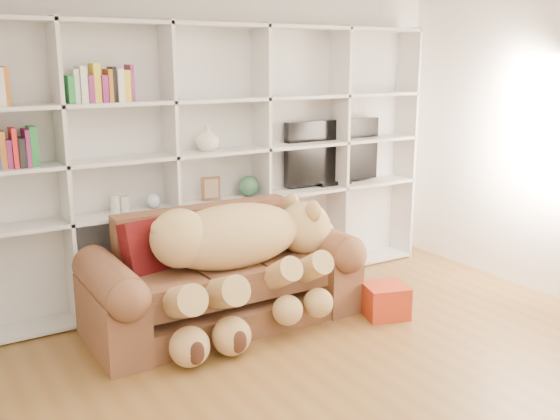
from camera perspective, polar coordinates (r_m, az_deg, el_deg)
floor at (r=4.11m, az=9.78°, el=-17.17°), size 5.00×5.00×0.00m
wall_back at (r=5.69m, az=-6.61°, el=6.06°), size 5.00×0.02×2.70m
bookshelf at (r=5.47m, az=-8.26°, el=5.24°), size 4.43×0.35×2.40m
sofa at (r=5.09m, az=-5.30°, el=-6.54°), size 2.16×0.93×0.91m
teddy_bear at (r=4.87m, az=-3.67°, el=-3.69°), size 1.73×0.92×1.00m
throw_pillow at (r=4.91m, az=-11.80°, el=-3.35°), size 0.48×0.33×0.46m
gift_box at (r=5.31m, az=9.58°, el=-8.17°), size 0.42×0.41×0.27m
tv at (r=6.25m, az=4.83°, el=5.24°), size 1.09×0.18×0.65m
picture_frame at (r=5.54m, az=-6.35°, el=1.98°), size 0.17×0.06×0.21m
green_vase at (r=5.72m, az=-2.88°, el=2.20°), size 0.19×0.19×0.19m
figurine_tall at (r=5.25m, az=-14.85°, el=0.50°), size 0.10×0.10×0.15m
figurine_short at (r=5.27m, az=-14.03°, el=0.52°), size 0.08×0.08×0.13m
snow_globe at (r=5.35m, az=-11.46°, el=0.81°), size 0.12×0.12×0.12m
shelf_vase at (r=5.46m, az=-6.67°, el=6.51°), size 0.22×0.22×0.21m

